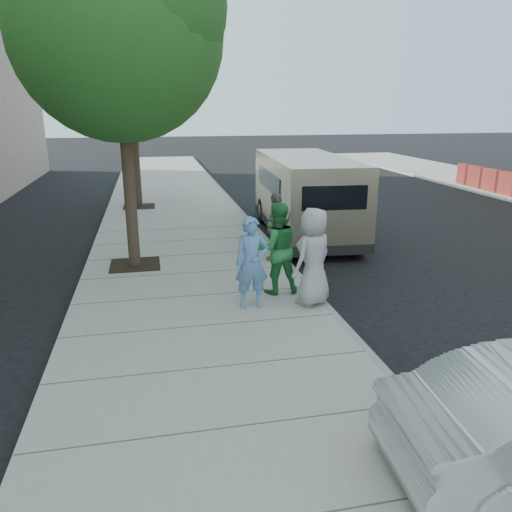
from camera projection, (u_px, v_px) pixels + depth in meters
name	position (u px, v px, depth m)	size (l,w,h in m)	color
ground	(245.00, 298.00, 10.52)	(120.00, 120.00, 0.00)	black
sidewalk	(197.00, 299.00, 10.30)	(5.00, 60.00, 0.15)	gray
curb_face	(310.00, 290.00, 10.78)	(0.12, 60.00, 0.16)	gray
tree_near	(120.00, 26.00, 10.72)	(4.62, 4.60, 7.53)	black
tree_far	(132.00, 78.00, 18.03)	(3.92, 3.80, 6.49)	black
parking_meter	(273.00, 235.00, 11.23)	(0.29, 0.15, 1.33)	gray
van	(305.00, 194.00, 15.37)	(2.60, 6.71, 2.44)	#C0AE8A
person_officer	(252.00, 263.00, 9.47)	(0.65, 0.42, 1.77)	#5C88C4
person_green_shirt	(277.00, 248.00, 10.20)	(0.92, 0.72, 1.90)	#2B833E
person_gray_shirt	(313.00, 257.00, 9.60)	(0.94, 0.61, 1.91)	#A6A6A9
person_striped_polo	(276.00, 227.00, 12.42)	(1.01, 0.42, 1.73)	slate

